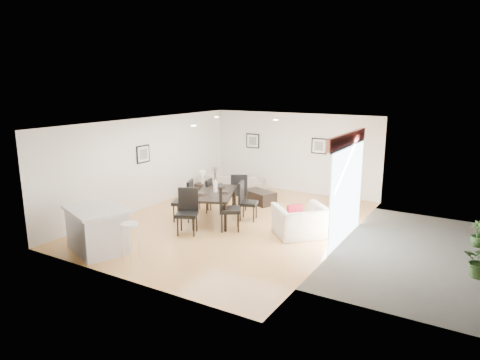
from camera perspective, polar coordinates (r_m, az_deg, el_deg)
The scene contains 27 objects.
ground at distance 11.64m, azimuth -0.93°, elevation -5.65°, with size 8.00×8.00×0.00m, color tan.
wall_back at distance 14.78m, azimuth 7.21°, elevation 3.64°, with size 6.00×0.04×2.70m, color white.
wall_front at distance 8.26m, azimuth -15.70°, elevation -4.15°, with size 6.00×0.04×2.70m, color white.
wall_left at distance 13.08m, azimuth -12.23°, elevation 2.24°, with size 0.04×8.00×2.70m, color white.
wall_right at distance 10.08m, azimuth 13.72°, elevation -0.98°, with size 0.04×8.00×2.70m, color white.
ceiling at distance 11.08m, azimuth -0.99°, elevation 7.70°, with size 6.00×8.00×0.02m, color white.
sofa at distance 14.72m, azimuth -1.03°, elevation -0.37°, with size 2.22×0.87×0.65m, color gray.
armchair at distance 10.59m, azimuth 8.04°, elevation -5.48°, with size 1.19×1.04×0.78m, color #F0E8CF.
courtyard_plant_b at distance 11.31m, azimuth 29.19°, elevation -6.29°, with size 0.34×0.34×0.61m, color #3C5F29.
dining_table at distance 11.64m, azimuth -3.29°, elevation -2.00°, with size 1.63×2.13×0.79m.
dining_chair_wnear at distance 11.71m, azimuth -7.22°, elevation -2.42°, with size 0.67×0.67×1.13m.
dining_chair_wfar at distance 12.46m, azimuth -4.60°, elevation -1.82°, with size 0.54×0.54×0.98m.
dining_chair_enear at distance 10.87m, azimuth -1.89°, elevation -3.35°, with size 0.74×0.74×1.18m.
dining_chair_efar at distance 11.70m, azimuth 0.69°, elevation -2.53°, with size 0.60×0.60×1.06m.
dining_chair_head at distance 10.77m, azimuth -6.99°, elevation -3.76°, with size 0.68×0.68×1.13m.
dining_chair_foot at distance 12.62m, azimuth -0.10°, elevation -1.31°, with size 0.66×0.66×1.09m.
vase at distance 11.55m, azimuth -3.32°, elevation -0.13°, with size 0.76×1.24×0.70m.
coffee_table at distance 13.39m, azimuth 2.60°, elevation -2.28°, with size 1.00×0.60×0.40m, color black.
side_table at distance 13.81m, azimuth -4.96°, elevation -1.55°, with size 0.41×0.41×0.54m, color black.
table_lamp at distance 13.68m, azimuth -5.00°, elevation 0.61°, with size 0.21×0.21×0.41m.
cushion at distance 10.46m, azimuth 7.29°, elevation -4.29°, with size 0.38×0.12×0.38m, color maroon.
kitchen_island at distance 10.12m, azimuth -18.45°, elevation -6.21°, with size 1.72×1.53×1.00m.
bar_stool at distance 9.36m, azimuth -14.51°, elevation -6.26°, with size 0.37×0.37×0.81m.
framed_print_back_left at distance 15.41m, azimuth 1.72°, elevation 5.24°, with size 0.52×0.04×0.52m.
framed_print_back_right at distance 14.38m, azimuth 10.49°, elevation 4.47°, with size 0.52×0.04×0.52m.
framed_print_left_wall at distance 12.87m, azimuth -12.80°, elevation 3.40°, with size 0.04×0.52×0.52m.
sliding_door at distance 10.31m, azimuth 14.07°, elevation 1.10°, with size 0.12×2.70×2.57m.
Camera 1 is at (5.79, -9.40, 3.70)m, focal length 32.00 mm.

